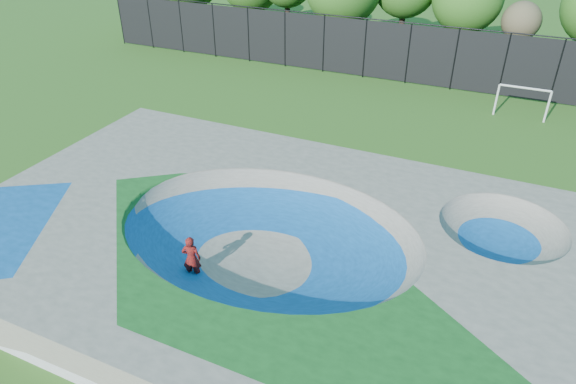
# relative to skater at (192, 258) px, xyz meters

# --- Properties ---
(ground) EXTENTS (120.00, 120.00, 0.00)m
(ground) POSITION_rel_skater_xyz_m (1.90, 1.96, -0.88)
(ground) COLOR #285417
(ground) RESTS_ON ground
(skate_deck) EXTENTS (22.00, 14.00, 1.50)m
(skate_deck) POSITION_rel_skater_xyz_m (1.90, 1.96, -0.13)
(skate_deck) COLOR gray
(skate_deck) RESTS_ON ground
(skater) EXTENTS (0.74, 0.61, 1.75)m
(skater) POSITION_rel_skater_xyz_m (0.00, 0.00, 0.00)
(skater) COLOR red
(skater) RESTS_ON ground
(skateboard) EXTENTS (0.81, 0.42, 0.05)m
(skateboard) POSITION_rel_skater_xyz_m (0.00, 0.00, -0.85)
(skateboard) COLOR black
(skateboard) RESTS_ON ground
(soccer_goal) EXTENTS (2.86, 0.12, 1.89)m
(soccer_goal) POSITION_rel_skater_xyz_m (9.33, 19.70, 0.43)
(soccer_goal) COLOR silver
(soccer_goal) RESTS_ON ground
(fence) EXTENTS (48.09, 0.09, 4.04)m
(fence) POSITION_rel_skater_xyz_m (1.90, 22.96, 1.22)
(fence) COLOR black
(fence) RESTS_ON ground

